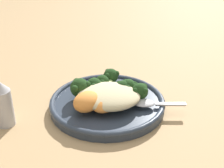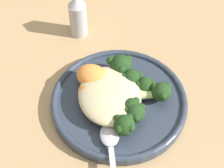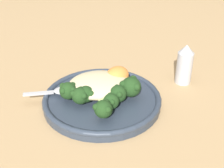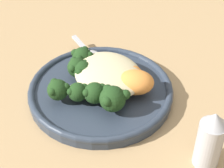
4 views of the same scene
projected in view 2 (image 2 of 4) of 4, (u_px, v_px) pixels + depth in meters
ground_plane at (113, 100)px, 0.68m from camera, size 4.00×4.00×0.00m
plate at (119, 102)px, 0.66m from camera, size 0.24×0.24×0.02m
quinoa_mound at (110, 95)px, 0.64m from camera, size 0.13×0.11×0.03m
broccoli_stalk_0 at (122, 121)px, 0.61m from camera, size 0.10×0.05×0.04m
broccoli_stalk_1 at (129, 109)px, 0.62m from camera, size 0.09×0.08×0.03m
broccoli_stalk_2 at (128, 106)px, 0.63m from camera, size 0.07×0.07×0.03m
broccoli_stalk_3 at (148, 93)px, 0.65m from camera, size 0.04×0.12×0.03m
broccoli_stalk_4 at (134, 87)px, 0.66m from camera, size 0.04×0.10×0.03m
broccoli_stalk_5 at (127, 82)px, 0.66m from camera, size 0.06×0.08×0.03m
broccoli_stalk_6 at (120, 68)px, 0.67m from camera, size 0.09×0.06×0.04m
sweet_potato_chunk_0 at (99, 84)px, 0.66m from camera, size 0.05×0.06×0.03m
sweet_potato_chunk_1 at (93, 77)px, 0.66m from camera, size 0.07×0.08×0.04m
sweet_potato_chunk_2 at (95, 93)px, 0.65m from camera, size 0.06×0.07×0.03m
spoon at (110, 139)px, 0.60m from camera, size 0.11×0.03×0.01m
salt_shaker at (78, 16)px, 0.75m from camera, size 0.04×0.04×0.09m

